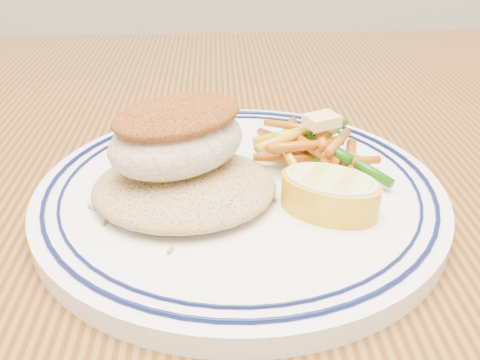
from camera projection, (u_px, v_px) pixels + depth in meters
name	position (u px, v px, depth m)	size (l,w,h in m)	color
dining_table	(260.00, 283.00, 0.45)	(1.50, 0.90, 0.75)	#522F10
plate	(240.00, 193.00, 0.37)	(0.28, 0.28, 0.02)	white
rice_pilaf	(184.00, 183.00, 0.35)	(0.12, 0.11, 0.02)	#A78653
fish_fillet	(177.00, 136.00, 0.35)	(0.12, 0.11, 0.05)	beige
vegetable_pile	(314.00, 147.00, 0.40)	(0.10, 0.11, 0.03)	#B65309
butter_pat	(322.00, 120.00, 0.39)	(0.02, 0.02, 0.01)	#FFDF7C
lemon_wedge	(330.00, 192.00, 0.34)	(0.08, 0.08, 0.02)	yellow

